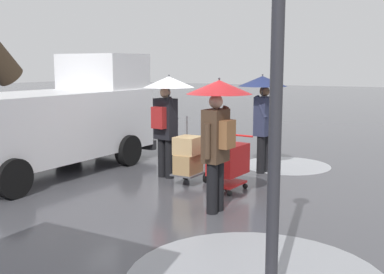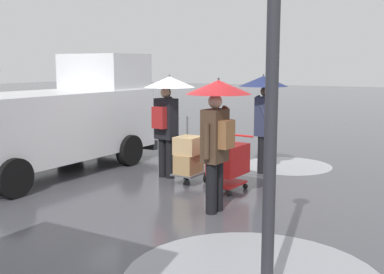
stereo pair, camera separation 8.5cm
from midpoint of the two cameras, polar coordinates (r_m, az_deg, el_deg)
name	(u,v)px [view 2 (the right image)]	position (r m, az deg, el deg)	size (l,w,h in m)	color
ground_plane	(187,188)	(9.11, -0.36, -6.19)	(90.00, 90.00, 0.00)	#4C4C51
slush_patch_under_van	(287,165)	(11.31, 11.64, -3.38)	(2.06, 2.06, 0.01)	#ADAFB5
cargo_van_parked_right	(55,118)	(10.74, -16.08, 2.17)	(2.36, 5.42, 2.60)	white
shopping_cart_vendor	(228,161)	(8.82, 4.67, -2.91)	(0.62, 0.86, 1.04)	red
hand_dolly_boxes	(189,156)	(9.28, -0.12, -2.31)	(0.54, 0.72, 1.32)	#515156
pedestrian_pink_side	(168,103)	(9.67, -2.72, 4.13)	(1.04, 1.04, 2.15)	black
pedestrian_black_side	(217,115)	(7.41, 3.41, 2.71)	(1.04, 1.04, 2.15)	black
pedestrian_white_side	(264,101)	(10.24, 8.94, 4.38)	(1.04, 1.04, 2.15)	black
street_lamp	(272,62)	(4.33, 10.27, 8.91)	(0.28, 0.28, 3.86)	#2D2D33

